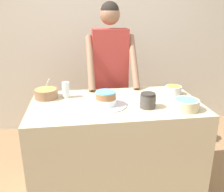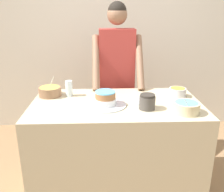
{
  "view_description": "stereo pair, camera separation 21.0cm",
  "coord_description": "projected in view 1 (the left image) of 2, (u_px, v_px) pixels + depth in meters",
  "views": [
    {
      "loc": [
        -0.32,
        -1.6,
        1.66
      ],
      "look_at": [
        -0.04,
        0.37,
        0.97
      ],
      "focal_mm": 40.0,
      "sensor_mm": 36.0,
      "label": 1
    },
    {
      "loc": [
        -0.11,
        -1.62,
        1.66
      ],
      "look_at": [
        -0.04,
        0.37,
        0.97
      ],
      "focal_mm": 40.0,
      "sensor_mm": 36.0,
      "label": 2
    }
  ],
  "objects": [
    {
      "name": "person_baker",
      "position": [
        110.0,
        67.0,
        2.74
      ],
      "size": [
        0.52,
        0.48,
        1.74
      ],
      "color": "#2D2D38",
      "rests_on": "ground_plane"
    },
    {
      "name": "frosting_bowl_yellow",
      "position": [
        46.0,
        93.0,
        2.27
      ],
      "size": [
        0.21,
        0.21,
        0.17
      ],
      "color": "#936B4C",
      "rests_on": "counter"
    },
    {
      "name": "drinking_glass",
      "position": [
        66.0,
        90.0,
        2.28
      ],
      "size": [
        0.07,
        0.07,
        0.15
      ],
      "color": "silver",
      "rests_on": "counter"
    },
    {
      "name": "cake",
      "position": [
        106.0,
        100.0,
        2.09
      ],
      "size": [
        0.35,
        0.35,
        0.13
      ],
      "color": "silver",
      "rests_on": "counter"
    },
    {
      "name": "frosting_bowl_blue",
      "position": [
        186.0,
        104.0,
        2.01
      ],
      "size": [
        0.21,
        0.21,
        0.15
      ],
      "color": "beige",
      "rests_on": "counter"
    },
    {
      "name": "ceramic_plate",
      "position": [
        138.0,
        100.0,
        2.23
      ],
      "size": [
        0.21,
        0.21,
        0.01
      ],
      "color": "silver",
      "rests_on": "counter"
    },
    {
      "name": "counter",
      "position": [
        115.0,
        147.0,
        2.32
      ],
      "size": [
        1.47,
        0.82,
        0.89
      ],
      "color": "#C6B793",
      "rests_on": "ground_plane"
    },
    {
      "name": "wall_back",
      "position": [
        99.0,
        37.0,
        3.43
      ],
      "size": [
        10.0,
        0.05,
        2.6
      ],
      "color": "silver",
      "rests_on": "ground_plane"
    },
    {
      "name": "stoneware_jar",
      "position": [
        148.0,
        101.0,
        2.04
      ],
      "size": [
        0.13,
        0.13,
        0.12
      ],
      "color": "#4C4742",
      "rests_on": "counter"
    },
    {
      "name": "frosting_bowl_orange",
      "position": [
        173.0,
        90.0,
        2.38
      ],
      "size": [
        0.15,
        0.15,
        0.08
      ],
      "color": "silver",
      "rests_on": "counter"
    }
  ]
}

